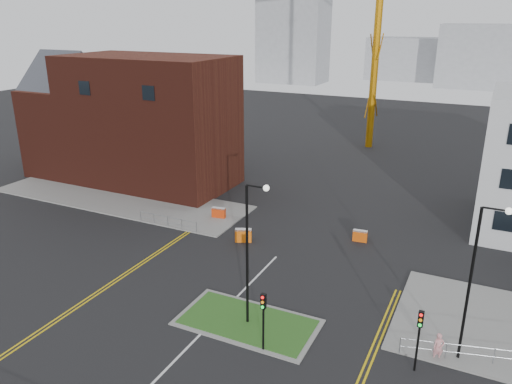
# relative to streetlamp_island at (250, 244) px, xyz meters

# --- Properties ---
(pavement_left) EXTENTS (28.00, 8.00, 0.12)m
(pavement_left) POSITION_rel_streetlamp_island_xyz_m (-22.22, 14.00, -5.35)
(pavement_left) COLOR slate
(pavement_left) RESTS_ON ground
(island_kerb) EXTENTS (8.60, 4.60, 0.08)m
(island_kerb) POSITION_rel_streetlamp_island_xyz_m (-0.22, 0.00, -5.37)
(island_kerb) COLOR slate
(island_kerb) RESTS_ON ground
(grass_island) EXTENTS (8.00, 4.00, 0.12)m
(grass_island) POSITION_rel_streetlamp_island_xyz_m (-0.22, 0.00, -5.35)
(grass_island) COLOR #224F1A
(grass_island) RESTS_ON ground
(brick_building) EXTENTS (24.20, 10.07, 14.24)m
(brick_building) POSITION_rel_streetlamp_island_xyz_m (-25.19, 20.00, 1.44)
(brick_building) COLOR #431810
(brick_building) RESTS_ON ground
(streetlamp_island) EXTENTS (1.46, 0.36, 9.18)m
(streetlamp_island) POSITION_rel_streetlamp_island_xyz_m (0.00, 0.00, 0.00)
(streetlamp_island) COLOR black
(streetlamp_island) RESTS_ON ground
(streetlamp_right_near) EXTENTS (1.46, 0.36, 9.18)m
(streetlamp_right_near) POSITION_rel_streetlamp_island_xyz_m (12.00, 2.00, 0.00)
(streetlamp_right_near) COLOR black
(streetlamp_right_near) RESTS_ON ground
(traffic_light_island) EXTENTS (0.28, 0.33, 3.65)m
(traffic_light_island) POSITION_rel_streetlamp_island_xyz_m (1.78, -2.02, -2.85)
(traffic_light_island) COLOR black
(traffic_light_island) RESTS_ON ground
(traffic_light_right) EXTENTS (0.28, 0.33, 3.65)m
(traffic_light_right) POSITION_rel_streetlamp_island_xyz_m (9.78, -0.02, -2.85)
(traffic_light_right) COLOR black
(traffic_light_right) RESTS_ON ground
(railing_left) EXTENTS (6.05, 0.05, 1.10)m
(railing_left) POSITION_rel_streetlamp_island_xyz_m (-13.22, 10.00, -4.67)
(railing_left) COLOR gray
(railing_left) RESTS_ON ground
(centre_line) EXTENTS (0.15, 30.00, 0.01)m
(centre_line) POSITION_rel_streetlamp_island_xyz_m (-2.22, -6.00, -5.41)
(centre_line) COLOR silver
(centre_line) RESTS_ON ground
(yellow_left_a) EXTENTS (0.12, 24.00, 0.01)m
(yellow_left_a) POSITION_rel_streetlamp_island_xyz_m (-11.22, 2.00, -5.41)
(yellow_left_a) COLOR gold
(yellow_left_a) RESTS_ON ground
(yellow_left_b) EXTENTS (0.12, 24.00, 0.01)m
(yellow_left_b) POSITION_rel_streetlamp_island_xyz_m (-10.92, 2.00, -5.41)
(yellow_left_b) COLOR gold
(yellow_left_b) RESTS_ON ground
(yellow_right_a) EXTENTS (0.12, 20.00, 0.01)m
(yellow_right_a) POSITION_rel_streetlamp_island_xyz_m (7.28, -2.00, -5.41)
(yellow_right_a) COLOR gold
(yellow_right_a) RESTS_ON ground
(yellow_right_b) EXTENTS (0.12, 20.00, 0.01)m
(yellow_right_b) POSITION_rel_streetlamp_island_xyz_m (7.58, -2.00, -5.41)
(yellow_right_b) COLOR gold
(yellow_right_b) RESTS_ON ground
(skyline_a) EXTENTS (18.00, 12.00, 22.00)m
(skyline_a) POSITION_rel_streetlamp_island_xyz_m (-42.22, 112.00, 5.59)
(skyline_a) COLOR gray
(skyline_a) RESTS_ON ground
(skyline_b) EXTENTS (24.00, 12.00, 16.00)m
(skyline_b) POSITION_rel_streetlamp_island_xyz_m (7.78, 122.00, 2.59)
(skyline_b) COLOR gray
(skyline_b) RESTS_ON ground
(skyline_d) EXTENTS (30.00, 12.00, 12.00)m
(skyline_d) POSITION_rel_streetlamp_island_xyz_m (-10.22, 132.00, 0.59)
(skyline_d) COLOR gray
(skyline_d) RESTS_ON ground
(pedestrian) EXTENTS (0.71, 0.61, 1.65)m
(pedestrian) POSITION_rel_streetlamp_island_xyz_m (10.75, 1.43, -4.59)
(pedestrian) COLOR pink
(pedestrian) RESTS_ON ground
(barrier_left) EXTENTS (1.33, 0.61, 1.08)m
(barrier_left) POSITION_rel_streetlamp_island_xyz_m (-10.22, 13.87, -4.83)
(barrier_left) COLOR red
(barrier_left) RESTS_ON ground
(barrier_mid) EXTENTS (1.44, 0.97, 1.15)m
(barrier_mid) POSITION_rel_streetlamp_island_xyz_m (-5.83, 10.36, -4.79)
(barrier_mid) COLOR orange
(barrier_mid) RESTS_ON ground
(barrier_right) EXTENTS (1.21, 0.50, 1.00)m
(barrier_right) POSITION_rel_streetlamp_island_xyz_m (2.95, 14.68, -4.87)
(barrier_right) COLOR #D54F0B
(barrier_right) RESTS_ON ground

